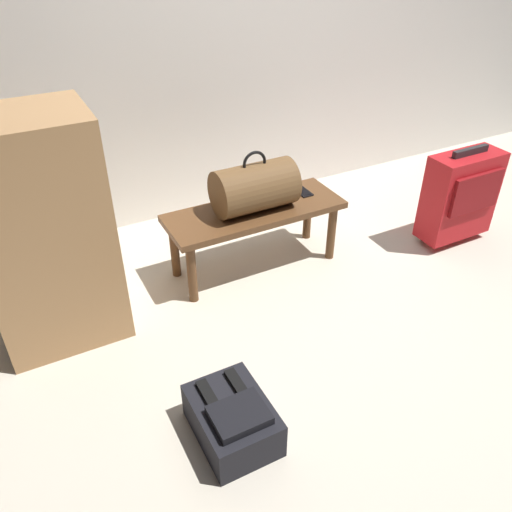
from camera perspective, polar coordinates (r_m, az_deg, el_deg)
ground_plane at (r=2.73m, az=12.58°, el=-7.46°), size 6.60×6.60×0.00m
bench at (r=2.90m, az=-0.12°, el=4.21°), size 1.00×0.36×0.38m
duffel_bag_brown at (r=2.81m, az=-0.16°, el=7.55°), size 0.44×0.26×0.34m
cell_phone at (r=3.06m, az=5.08°, el=7.09°), size 0.07×0.14×0.01m
suitcase_upright_red at (r=3.39m, az=21.49°, el=6.24°), size 0.46×0.22×0.62m
backpack_dark at (r=2.15m, az=-2.58°, el=-17.44°), size 0.28×0.38×0.21m
side_cabinet at (r=2.51m, az=-22.17°, el=2.19°), size 0.56×0.44×1.10m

